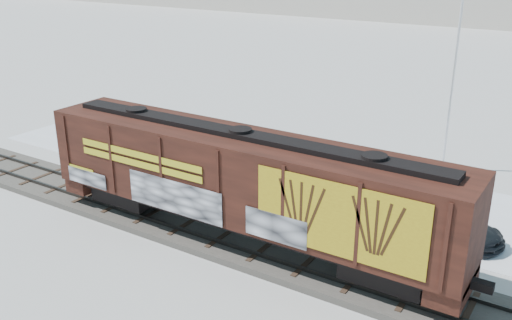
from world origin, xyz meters
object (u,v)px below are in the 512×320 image
Objects in this scene: hopper_railcar at (241,180)px; car_silver at (210,153)px; car_white at (340,174)px; flagpole at (455,81)px; car_dark at (454,223)px.

car_silver is at bearing 134.74° from hopper_railcar.
flagpole is at bearing -35.17° from car_white.
flagpole is 3.27× the size of car_silver.
car_dark is at bearing -87.32° from car_silver.
hopper_railcar is at bearing -109.01° from flagpole.
car_silver is 14.08m from car_dark.
flagpole is 3.01× the size of car_dark.
flagpole is (4.63, 13.44, 2.06)m from hopper_railcar.
car_dark is at bearing -72.13° from flagpole.
car_dark is at bearing 37.85° from hopper_railcar.
flagpole is 9.35m from car_dark.
car_white is at bearing 83.56° from hopper_railcar.
flagpole is 8.02m from car_white.
hopper_railcar is 1.37× the size of flagpole.
flagpole reaches higher than car_dark.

